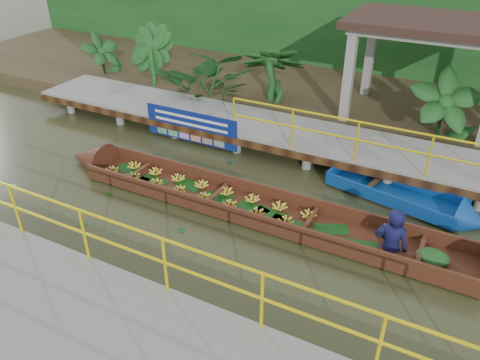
% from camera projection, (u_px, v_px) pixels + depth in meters
% --- Properties ---
extents(ground, '(80.00, 80.00, 0.00)m').
position_uv_depth(ground, '(220.00, 211.00, 10.24)').
color(ground, '#32351A').
rests_on(ground, ground).
extents(land_strip, '(30.00, 8.00, 0.45)m').
position_uv_depth(land_strip, '(328.00, 94.00, 15.84)').
color(land_strip, '#332819').
rests_on(land_strip, ground).
extents(far_dock, '(16.00, 2.06, 1.66)m').
position_uv_depth(far_dock, '(283.00, 133.00, 12.60)').
color(far_dock, gray).
rests_on(far_dock, ground).
extents(pavilion, '(4.40, 3.00, 3.00)m').
position_uv_depth(pavilion, '(432.00, 34.00, 12.42)').
color(pavilion, gray).
rests_on(pavilion, ground).
extents(foliage_backdrop, '(30.00, 0.80, 4.00)m').
position_uv_depth(foliage_backdrop, '(355.00, 25.00, 16.84)').
color(foliage_backdrop, '#154218').
rests_on(foliage_backdrop, ground).
extents(vendor_boat, '(10.82, 1.19, 2.29)m').
position_uv_depth(vendor_boat, '(274.00, 209.00, 9.88)').
color(vendor_boat, '#3A190F').
rests_on(vendor_boat, ground).
extents(moored_blue_boat, '(3.64, 1.62, 0.84)m').
position_uv_depth(moored_blue_boat, '(431.00, 207.00, 10.11)').
color(moored_blue_boat, navy).
rests_on(moored_blue_boat, ground).
extents(blue_banner, '(2.83, 0.04, 0.89)m').
position_uv_depth(blue_banner, '(191.00, 127.00, 12.75)').
color(blue_banner, navy).
rests_on(blue_banner, ground).
extents(tropical_plants, '(14.42, 1.42, 1.77)m').
position_uv_depth(tropical_plants, '(262.00, 74.00, 14.18)').
color(tropical_plants, '#154218').
rests_on(tropical_plants, ground).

